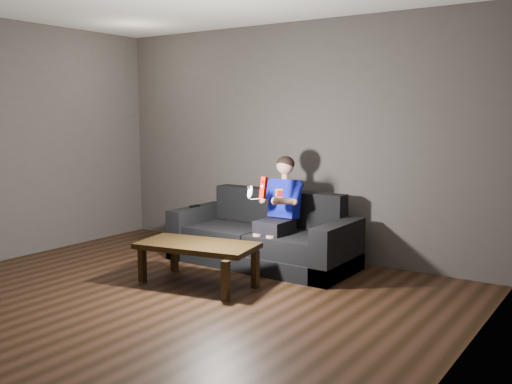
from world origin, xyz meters
The scene contains 9 objects.
floor centered at (0.00, 0.00, 0.00)m, with size 5.00×5.00×0.00m, color black.
back_wall centered at (0.00, 2.50, 1.35)m, with size 5.00×0.04×2.70m, color #413D39.
right_wall centered at (2.50, 0.00, 1.35)m, with size 0.04×5.00×2.70m, color #413D39.
sofa centered at (0.03, 1.88, 0.26)m, with size 2.06×0.89×0.79m.
child centered at (0.26, 1.83, 0.70)m, with size 0.46×0.57×1.14m.
wii_remote_red centered at (0.35, 1.39, 0.93)m, with size 0.06×0.08×0.22m.
nunchuk_white centered at (0.18, 1.40, 0.87)m, with size 0.07×0.10×0.14m.
wii_remote_black centered at (-0.90, 1.81, 0.57)m, with size 0.05×0.14×0.03m.
coffee_table centered at (-0.06, 0.85, 0.36)m, with size 1.23×0.77×0.41m.
Camera 1 is at (3.44, -3.28, 1.65)m, focal length 40.00 mm.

